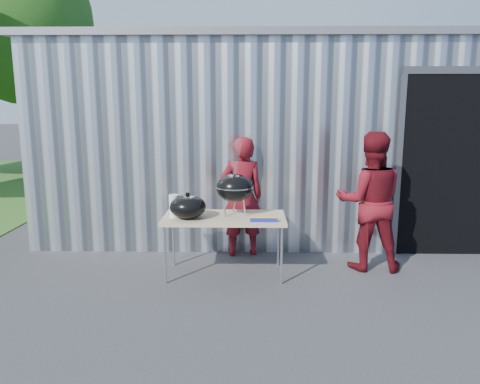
{
  "coord_description": "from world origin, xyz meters",
  "views": [
    {
      "loc": [
        -0.02,
        -4.76,
        2.14
      ],
      "look_at": [
        -0.12,
        0.85,
        1.05
      ],
      "focal_mm": 35.0,
      "sensor_mm": 36.0,
      "label": 1
    }
  ],
  "objects_px": {
    "person_cook": "(242,197)",
    "person_bystander": "(370,201)",
    "folding_table": "(224,220)",
    "kettle_grill": "(235,182)"
  },
  "relations": [
    {
      "from": "person_cook",
      "to": "person_bystander",
      "type": "bearing_deg",
      "value": 150.37
    },
    {
      "from": "folding_table",
      "to": "kettle_grill",
      "type": "relative_size",
      "value": 1.59
    },
    {
      "from": "folding_table",
      "to": "person_bystander",
      "type": "height_order",
      "value": "person_bystander"
    },
    {
      "from": "kettle_grill",
      "to": "person_bystander",
      "type": "height_order",
      "value": "person_bystander"
    },
    {
      "from": "person_cook",
      "to": "person_bystander",
      "type": "relative_size",
      "value": 0.94
    },
    {
      "from": "person_bystander",
      "to": "folding_table",
      "type": "bearing_deg",
      "value": 13.34
    },
    {
      "from": "kettle_grill",
      "to": "person_cook",
      "type": "xyz_separation_m",
      "value": [
        0.08,
        0.7,
        -0.33
      ]
    },
    {
      "from": "folding_table",
      "to": "kettle_grill",
      "type": "height_order",
      "value": "kettle_grill"
    },
    {
      "from": "kettle_grill",
      "to": "person_bystander",
      "type": "bearing_deg",
      "value": 6.45
    },
    {
      "from": "kettle_grill",
      "to": "folding_table",
      "type": "bearing_deg",
      "value": -147.53
    }
  ]
}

